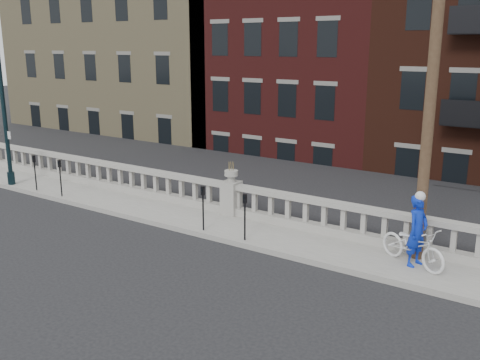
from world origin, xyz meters
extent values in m
plane|color=black|center=(0.00, 0.00, 0.00)|extent=(120.00, 120.00, 0.00)
cube|color=gray|center=(0.00, 3.00, 0.07)|extent=(32.00, 2.20, 0.15)
cube|color=gray|center=(0.00, 3.95, 0.28)|extent=(28.00, 0.34, 0.25)
cube|color=gray|center=(0.00, 3.95, 1.10)|extent=(28.00, 0.34, 0.16)
cube|color=gray|center=(0.00, 3.95, 0.70)|extent=(0.55, 0.55, 1.10)
cylinder|color=gray|center=(0.00, 3.95, 1.35)|extent=(0.24, 0.24, 0.20)
cylinder|color=gray|center=(0.00, 3.95, 1.53)|extent=(0.44, 0.44, 0.18)
cube|color=#605E59|center=(0.00, 4.30, -2.42)|extent=(36.00, 0.50, 5.15)
cube|color=black|center=(0.00, 25.95, -5.25)|extent=(80.00, 44.00, 0.50)
cube|color=#595651|center=(-2.00, 8.45, -3.00)|extent=(16.00, 7.00, 4.00)
cube|color=#9C8C64|center=(-17.00, 20.95, 5.00)|extent=(18.00, 16.00, 20.00)
cube|color=#481514|center=(-4.00, 19.95, 2.00)|extent=(10.00, 14.00, 14.00)
cylinder|color=#422D1E|center=(6.20, 3.60, 5.15)|extent=(0.28, 0.28, 10.00)
cylinder|color=black|center=(-9.50, 2.15, 0.40)|extent=(0.28, 0.28, 0.50)
cylinder|color=black|center=(-9.50, 2.15, 2.75)|extent=(0.16, 0.16, 5.20)
cube|color=silver|center=(-9.35, 2.15, 2.15)|extent=(0.22, 0.02, 0.30)
cylinder|color=black|center=(-7.89, 2.15, 0.70)|extent=(0.05, 0.05, 1.10)
cube|color=black|center=(-7.89, 2.15, 1.38)|extent=(0.10, 0.08, 0.26)
cube|color=black|center=(-7.89, 2.10, 1.42)|extent=(0.06, 0.01, 0.08)
cylinder|color=black|center=(-6.39, 2.15, 0.70)|extent=(0.05, 0.05, 1.10)
cube|color=black|center=(-6.39, 2.15, 1.38)|extent=(0.10, 0.08, 0.26)
cube|color=black|center=(-6.39, 2.10, 1.42)|extent=(0.06, 0.01, 0.08)
cylinder|color=black|center=(0.23, 2.15, 0.70)|extent=(0.05, 0.05, 1.10)
cube|color=black|center=(0.23, 2.15, 1.38)|extent=(0.10, 0.08, 0.26)
cube|color=black|center=(0.23, 2.10, 1.42)|extent=(0.06, 0.01, 0.08)
cylinder|color=black|center=(1.73, 2.15, 0.70)|extent=(0.05, 0.05, 1.10)
cube|color=black|center=(1.73, 2.15, 1.38)|extent=(0.10, 0.08, 0.26)
cube|color=black|center=(1.73, 2.10, 1.42)|extent=(0.06, 0.01, 0.08)
imported|color=white|center=(6.22, 3.07, 0.67)|extent=(2.07, 1.43, 1.03)
imported|color=#0C28B5|center=(6.29, 3.09, 1.06)|extent=(0.60, 0.76, 1.83)
camera|label=1|loc=(9.70, -9.86, 5.59)|focal=40.00mm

